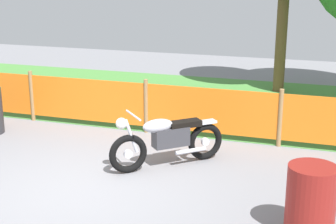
% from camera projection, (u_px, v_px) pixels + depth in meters
% --- Properties ---
extents(ground, '(24.00, 24.00, 0.02)m').
position_uv_depth(ground, '(78.00, 190.00, 7.14)').
color(ground, gray).
extents(grass_verge, '(24.00, 5.33, 0.01)m').
position_uv_depth(grass_verge, '(185.00, 99.00, 12.10)').
color(grass_verge, '#4C8C3D').
rests_on(grass_verge, ground).
extents(barrier_fence, '(10.21, 0.08, 1.05)m').
position_uv_depth(barrier_fence, '(146.00, 105.00, 9.52)').
color(barrier_fence, '#997547').
rests_on(barrier_fence, ground).
extents(motorcycle_lead, '(1.51, 1.43, 0.94)m').
position_uv_depth(motorcycle_lead, '(167.00, 139.00, 7.88)').
color(motorcycle_lead, black).
rests_on(motorcycle_lead, ground).
extents(oil_drum, '(0.58, 0.58, 0.88)m').
position_uv_depth(oil_drum, '(311.00, 202.00, 5.79)').
color(oil_drum, maroon).
rests_on(oil_drum, ground).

